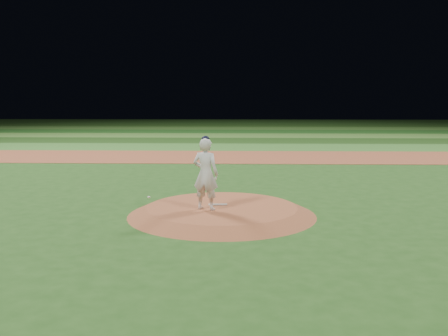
# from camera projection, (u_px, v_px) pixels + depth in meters

# --- Properties ---
(ground) EXTENTS (120.00, 120.00, 0.00)m
(ground) POSITION_uv_depth(u_px,v_px,m) (222.00, 215.00, 14.63)
(ground) COLOR #224D18
(ground) RESTS_ON ground
(infield_dirt_band) EXTENTS (70.00, 6.00, 0.02)m
(infield_dirt_band) POSITION_uv_depth(u_px,v_px,m) (230.00, 157.00, 28.48)
(infield_dirt_band) COLOR brown
(infield_dirt_band) RESTS_ON ground
(outfield_stripe_0) EXTENTS (70.00, 5.00, 0.02)m
(outfield_stripe_0) POSITION_uv_depth(u_px,v_px,m) (232.00, 147.00, 33.92)
(outfield_stripe_0) COLOR #346E28
(outfield_stripe_0) RESTS_ON ground
(outfield_stripe_1) EXTENTS (70.00, 5.00, 0.02)m
(outfield_stripe_1) POSITION_uv_depth(u_px,v_px,m) (233.00, 141.00, 38.87)
(outfield_stripe_1) COLOR #1D4115
(outfield_stripe_1) RESTS_ON ground
(outfield_stripe_2) EXTENTS (70.00, 5.00, 0.02)m
(outfield_stripe_2) POSITION_uv_depth(u_px,v_px,m) (234.00, 136.00, 43.81)
(outfield_stripe_2) COLOR #447A2C
(outfield_stripe_2) RESTS_ON ground
(outfield_stripe_3) EXTENTS (70.00, 5.00, 0.02)m
(outfield_stripe_3) POSITION_uv_depth(u_px,v_px,m) (234.00, 132.00, 48.76)
(outfield_stripe_3) COLOR #1C4D19
(outfield_stripe_3) RESTS_ON ground
(outfield_stripe_4) EXTENTS (70.00, 5.00, 0.02)m
(outfield_stripe_4) POSITION_uv_depth(u_px,v_px,m) (235.00, 128.00, 53.71)
(outfield_stripe_4) COLOR #366424
(outfield_stripe_4) RESTS_ON ground
(outfield_stripe_5) EXTENTS (70.00, 5.00, 0.02)m
(outfield_stripe_5) POSITION_uv_depth(u_px,v_px,m) (235.00, 126.00, 58.65)
(outfield_stripe_5) COLOR #214616
(outfield_stripe_5) RESTS_ON ground
(pitchers_mound) EXTENTS (5.50, 5.50, 0.25)m
(pitchers_mound) POSITION_uv_depth(u_px,v_px,m) (222.00, 211.00, 14.62)
(pitchers_mound) COLOR #97502E
(pitchers_mound) RESTS_ON ground
(pitching_rubber) EXTENTS (0.56, 0.18, 0.03)m
(pitching_rubber) POSITION_uv_depth(u_px,v_px,m) (218.00, 205.00, 14.80)
(pitching_rubber) COLOR silver
(pitching_rubber) RESTS_ON pitchers_mound
(rosin_bag) EXTENTS (0.10, 0.10, 0.06)m
(rosin_bag) POSITION_uv_depth(u_px,v_px,m) (149.00, 197.00, 15.82)
(rosin_bag) COLOR silver
(rosin_bag) RESTS_ON pitchers_mound
(pitcher_on_mound) EXTENTS (0.86, 0.70, 2.10)m
(pitcher_on_mound) POSITION_uv_depth(u_px,v_px,m) (206.00, 174.00, 14.07)
(pitcher_on_mound) COLOR silver
(pitcher_on_mound) RESTS_ON pitchers_mound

